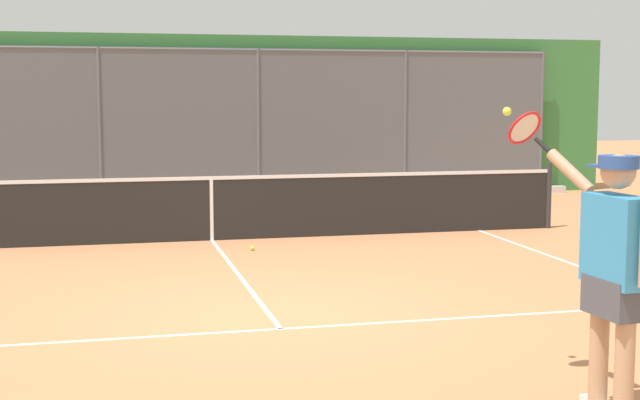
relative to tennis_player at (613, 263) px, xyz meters
The scene contains 6 objects.
ground_plane 3.97m from the tennis_player, 63.79° to the right, with size 60.00×60.00×0.00m, color #C67A4C.
court_line_markings 3.19m from the tennis_player, 55.79° to the right, with size 8.62×9.77×0.01m.
fence_backdrop 14.01m from the tennis_player, 83.06° to the right, with size 18.83×1.37×3.38m.
tennis_net 8.38m from the tennis_player, 78.33° to the right, with size 11.07×0.09×1.07m.
tennis_player is the anchor object (origin of this frame).
tennis_ball_near_net 7.34m from the tennis_player, 80.11° to the right, with size 0.07×0.07×0.07m, color #C1D138.
Camera 1 is at (1.59, 8.79, 2.17)m, focal length 51.50 mm.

